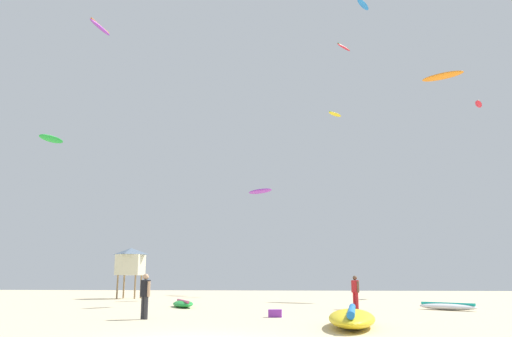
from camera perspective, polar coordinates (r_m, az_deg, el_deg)
person_foreground at (r=21.88m, az=-12.19°, el=-13.29°), size 0.50×0.41×1.80m
person_midground at (r=28.91m, az=10.95°, el=-13.04°), size 0.40×0.49×1.76m
kite_grounded_near at (r=30.63m, az=-8.12°, el=-14.62°), size 2.35×3.63×0.45m
kite_grounded_mid at (r=29.40m, az=20.48°, el=-14.14°), size 3.01×2.81×0.39m
kite_grounded_far at (r=18.29m, az=10.59°, el=-15.94°), size 2.00×5.56×0.66m
lifeguard_tower at (r=45.20m, az=-13.74°, el=-9.95°), size 2.30×2.30×4.15m
cooler_box at (r=22.62m, az=2.13°, el=-15.76°), size 0.56×0.36×0.32m
kite_aloft_1 at (r=56.33m, az=8.76°, el=5.97°), size 1.78×2.10×0.28m
kite_aloft_2 at (r=52.29m, az=-16.92°, el=14.76°), size 1.39×3.39×0.82m
kite_aloft_3 at (r=49.63m, az=19.99°, el=9.60°), size 3.71×2.72×0.51m
kite_aloft_4 at (r=56.35m, az=23.45°, el=6.58°), size 1.39×2.36×0.41m
kite_aloft_5 at (r=45.48m, az=11.78°, el=17.39°), size 1.49×2.22×0.35m
kite_aloft_6 at (r=55.36m, az=0.45°, el=-2.54°), size 3.27×2.99×0.53m
kite_aloft_7 at (r=47.77m, az=-21.76°, el=3.07°), size 1.57×2.70×0.61m
kite_aloft_8 at (r=53.19m, az=9.70°, el=13.12°), size 1.81×2.16×0.55m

